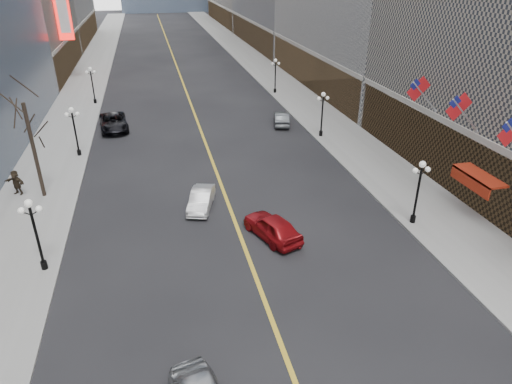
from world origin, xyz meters
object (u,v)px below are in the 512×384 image
streetlamp_east_1 (419,186)px  car_nb_far (114,122)px  streetlamp_east_2 (322,110)px  car_nb_mid (201,199)px  streetlamp_west_1 (35,228)px  streetlamp_east_3 (275,72)px  car_sb_far (281,119)px  streetlamp_west_2 (74,127)px  car_sb_mid (272,227)px  streetlamp_west_3 (92,81)px

streetlamp_east_1 → car_nb_far: streetlamp_east_1 is taller
streetlamp_east_2 → car_nb_mid: bearing=-138.0°
streetlamp_east_1 → streetlamp_west_1: same height
streetlamp_east_3 → car_sb_far: streetlamp_east_3 is taller
streetlamp_east_3 → streetlamp_west_2: 29.68m
streetlamp_east_1 → car_sb_mid: bearing=177.0°
streetlamp_west_1 → streetlamp_west_2: bearing=90.0°
streetlamp_east_3 → streetlamp_east_2: bearing=-90.0°
car_nb_mid → car_sb_mid: size_ratio=0.88×
car_nb_far → car_sb_far: size_ratio=1.36×
streetlamp_east_2 → car_sb_mid: (-9.80, -17.48, -2.09)m
streetlamp_west_3 → car_sb_far: 24.72m
streetlamp_east_1 → streetlamp_east_3: bearing=90.0°
car_nb_mid → car_nb_far: size_ratio=0.70×
streetlamp_east_1 → streetlamp_west_2: (-23.60, 18.00, 0.00)m
streetlamp_east_1 → streetlamp_east_3: (0.00, 36.00, 0.00)m
car_sb_far → streetlamp_west_2: bearing=25.9°
streetlamp_east_3 → car_sb_far: (-2.87, -13.29, -2.18)m
streetlamp_west_1 → car_nb_mid: 11.49m
streetlamp_west_2 → streetlamp_west_3: bearing=90.0°
streetlamp_east_1 → streetlamp_west_1: 23.60m
streetlamp_west_1 → streetlamp_west_2: size_ratio=1.00×
streetlamp_west_2 → streetlamp_west_3: same height
streetlamp_east_1 → streetlamp_west_1: (-23.60, 0.00, 0.00)m
streetlamp_west_2 → car_nb_far: bearing=68.6°
streetlamp_west_3 → streetlamp_west_1: bearing=-90.0°
streetlamp_east_1 → streetlamp_east_3: same height
car_nb_far → car_sb_mid: size_ratio=1.26×
streetlamp_east_1 → car_sb_far: streetlamp_east_1 is taller
streetlamp_west_2 → car_nb_mid: size_ratio=1.09×
car_nb_far → streetlamp_west_2: bearing=-117.9°
car_sb_mid → car_sb_far: car_sb_mid is taller
car_nb_far → car_sb_far: bearing=-14.3°
streetlamp_west_1 → car_sb_mid: size_ratio=0.95×
streetlamp_east_1 → car_nb_mid: 15.05m
streetlamp_west_3 → car_sb_far: bearing=-32.7°
streetlamp_east_2 → car_nb_mid: size_ratio=1.09×
car_nb_far → streetlamp_east_2: bearing=-25.5°
car_nb_mid → car_nb_far: bearing=126.4°
streetlamp_east_1 → car_nb_mid: size_ratio=1.09×
streetlamp_east_3 → car_sb_mid: size_ratio=0.95×
streetlamp_east_1 → car_sb_mid: size_ratio=0.95×
streetlamp_west_1 → car_nb_mid: streetlamp_west_1 is taller
car_nb_mid → car_sb_mid: (4.00, -5.07, 0.12)m
streetlamp_west_1 → car_sb_mid: (13.80, 0.52, -2.09)m
streetlamp_west_2 → streetlamp_west_3: size_ratio=1.00×
car_nb_mid → car_sb_far: size_ratio=0.95×
streetlamp_east_1 → streetlamp_west_2: bearing=142.7°
streetlamp_east_1 → streetlamp_west_1: size_ratio=1.00×
streetlamp_east_1 → car_nb_far: 32.71m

